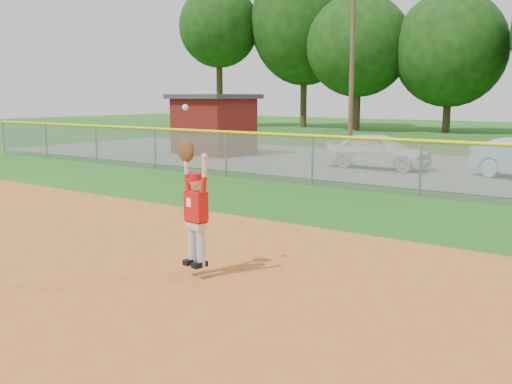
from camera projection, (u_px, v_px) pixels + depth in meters
ground at (149, 305)px, 7.37m from camera, size 120.00×120.00×0.00m
parking_strip at (478, 172)px, 20.21m from camera, size 44.00×10.00×0.03m
car_white_a at (378, 150)px, 21.06m from camera, size 3.91×1.59×1.33m
utility_shed at (213, 124)px, 26.26m from camera, size 4.08×3.39×2.77m
outfield_fence at (421, 164)px, 15.25m from camera, size 40.06×0.10×1.55m
ballplayer at (194, 204)px, 8.28m from camera, size 0.62×0.30×2.35m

